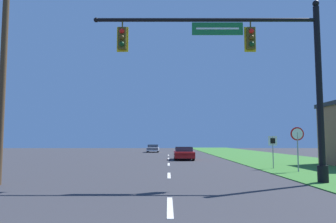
{
  "coord_description": "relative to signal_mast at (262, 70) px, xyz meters",
  "views": [
    {
      "loc": [
        -0.05,
        -2.93,
        1.75
      ],
      "look_at": [
        0.0,
        25.84,
        4.36
      ],
      "focal_mm": 35.0,
      "sensor_mm": 36.0,
      "label": 1
    }
  ],
  "objects": [
    {
      "name": "grass_verge_right",
      "position": [
        6.51,
        19.15,
        -4.79
      ],
      "size": [
        10.0,
        110.0,
        0.04
      ],
      "color": "#38752D",
      "rests_on": "ground"
    },
    {
      "name": "road_center_line",
      "position": [
        -3.99,
        11.15,
        -4.8
      ],
      "size": [
        0.16,
        34.8,
        0.01
      ],
      "color": "silver",
      "rests_on": "ground"
    },
    {
      "name": "signal_mast",
      "position": [
        0.0,
        0.0,
        0.0
      ],
      "size": [
        9.9,
        0.47,
        7.83
      ],
      "color": "black",
      "rests_on": "grass_verge_right"
    },
    {
      "name": "car_ahead",
      "position": [
        -2.55,
        17.39,
        -4.2
      ],
      "size": [
        1.83,
        4.39,
        1.19
      ],
      "color": "black",
      "rests_on": "ground"
    },
    {
      "name": "far_car",
      "position": [
        -6.41,
        38.25,
        -4.2
      ],
      "size": [
        1.82,
        4.31,
        1.19
      ],
      "color": "black",
      "rests_on": "ground"
    },
    {
      "name": "stop_sign",
      "position": [
        3.3,
        4.81,
        -2.94
      ],
      "size": [
        0.76,
        0.07,
        2.5
      ],
      "color": "gray",
      "rests_on": "grass_verge_right"
    },
    {
      "name": "route_sign_post",
      "position": [
        2.6,
        7.03,
        -3.28
      ],
      "size": [
        0.55,
        0.06,
        2.03
      ],
      "color": "gray",
      "rests_on": "grass_verge_right"
    },
    {
      "name": "utility_pole_near",
      "position": [
        -10.86,
        -0.48,
        -0.03
      ],
      "size": [
        1.8,
        0.26,
        9.24
      ],
      "color": "#4C3823",
      "rests_on": "ground"
    }
  ]
}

